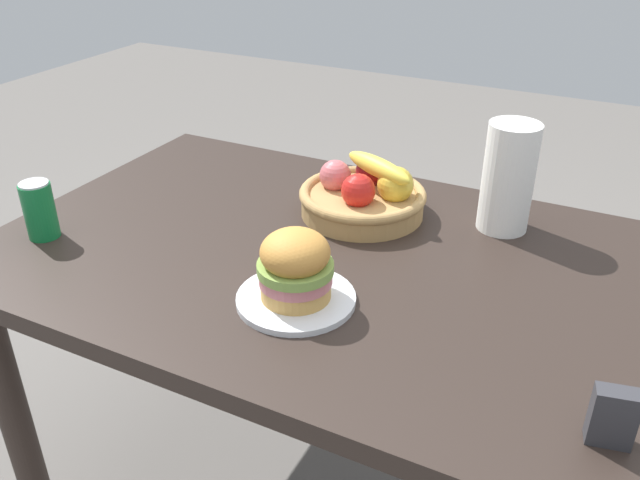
{
  "coord_description": "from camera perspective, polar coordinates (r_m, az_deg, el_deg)",
  "views": [
    {
      "loc": [
        0.52,
        -1.07,
        1.44
      ],
      "look_at": [
        0.01,
        -0.06,
        0.81
      ],
      "focal_mm": 37.16,
      "sensor_mm": 36.0,
      "label": 1
    }
  ],
  "objects": [
    {
      "name": "sandwich",
      "position": [
        1.18,
        -2.14,
        -2.22
      ],
      "size": [
        0.14,
        0.14,
        0.13
      ],
      "color": "tan",
      "rests_on": "plate"
    },
    {
      "name": "soda_can",
      "position": [
        1.53,
        -23.01,
        2.39
      ],
      "size": [
        0.07,
        0.07,
        0.13
      ],
      "color": "#147238",
      "rests_on": "dining_table"
    },
    {
      "name": "dining_table",
      "position": [
        1.42,
        0.61,
        -4.6
      ],
      "size": [
        1.4,
        0.9,
        0.75
      ],
      "color": "#2D231E",
      "rests_on": "ground_plane"
    },
    {
      "name": "napkin_holder",
      "position": [
        1.01,
        23.91,
        -13.76
      ],
      "size": [
        0.06,
        0.04,
        0.09
      ],
      "primitive_type": "cube",
      "rotation": [
        0.0,
        0.0,
        0.2
      ],
      "color": "#333338",
      "rests_on": "dining_table"
    },
    {
      "name": "plate",
      "position": [
        1.22,
        -2.08,
        -5.07
      ],
      "size": [
        0.22,
        0.22,
        0.01
      ],
      "primitive_type": "cylinder",
      "color": "white",
      "rests_on": "dining_table"
    },
    {
      "name": "paper_towel_roll",
      "position": [
        1.47,
        15.9,
        5.19
      ],
      "size": [
        0.11,
        0.11,
        0.24
      ],
      "primitive_type": "cylinder",
      "color": "white",
      "rests_on": "dining_table"
    },
    {
      "name": "fruit_basket",
      "position": [
        1.51,
        3.83,
        3.92
      ],
      "size": [
        0.29,
        0.29,
        0.14
      ],
      "color": "tan",
      "rests_on": "dining_table"
    }
  ]
}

